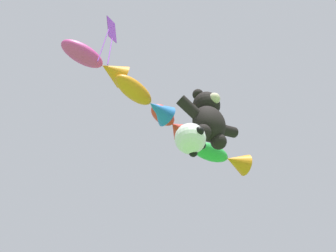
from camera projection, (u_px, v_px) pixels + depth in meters
name	position (u px, v px, depth m)	size (l,w,h in m)	color
teddy_bear_kite	(208.00, 118.00, 11.57)	(2.34, 1.03, 2.37)	black
soccer_ball_kite	(191.00, 139.00, 10.08)	(0.94, 0.94, 0.87)	white
fish_kite_emerald	(223.00, 157.00, 13.63)	(2.37, 1.16, 0.83)	green
fish_kite_crimson	(170.00, 122.00, 13.23)	(1.70, 1.04, 0.77)	red
fish_kite_tangerine	(147.00, 100.00, 12.60)	(2.39, 1.08, 0.81)	orange
fish_kite_magenta	(98.00, 63.00, 12.40)	(2.30, 0.85, 0.83)	#E53F9E
diamond_kite	(111.00, 34.00, 12.56)	(0.80, 0.68, 2.98)	purple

